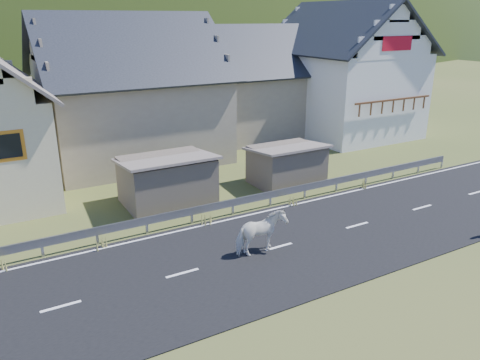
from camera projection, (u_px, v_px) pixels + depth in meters
ground at (279, 248)px, 17.99m from camera, size 160.00×160.00×0.00m
road at (279, 247)px, 17.98m from camera, size 60.00×7.00×0.04m
lane_markings at (279, 247)px, 17.97m from camera, size 60.00×6.60×0.01m
guardrail at (233, 203)px, 20.83m from camera, size 28.10×0.09×0.75m
shed_left at (167, 181)px, 22.04m from camera, size 4.30×3.30×2.40m
shed_right at (286, 165)px, 24.68m from camera, size 3.80×2.90×2.20m
house_stone_a at (129, 83)px, 28.33m from camera, size 10.80×9.80×8.90m
house_stone_b at (253, 76)px, 34.75m from camera, size 9.80×8.80×8.10m
house_white at (343, 65)px, 34.80m from camera, size 8.80×10.80×9.70m
mountain at (19, 98)px, 174.88m from camera, size 440.00×280.00×260.00m
horse at (261, 233)px, 17.23m from camera, size 1.00×1.98×1.63m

